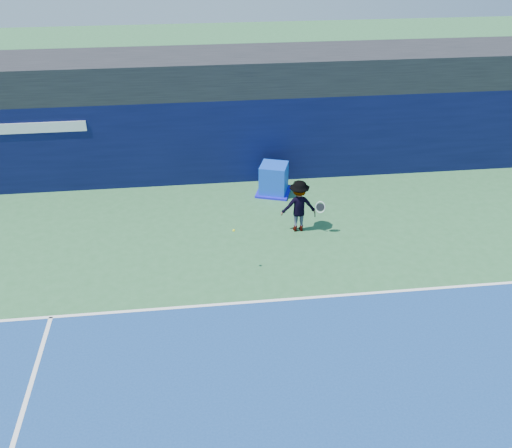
# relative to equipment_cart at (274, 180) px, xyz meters

# --- Properties ---
(ground) EXTENTS (80.00, 80.00, 0.00)m
(ground) POSITION_rel_equipment_cart_xyz_m (-1.37, -9.02, -0.48)
(ground) COLOR #2C6236
(ground) RESTS_ON ground
(baseline) EXTENTS (24.00, 0.10, 0.01)m
(baseline) POSITION_rel_equipment_cart_xyz_m (-1.37, -6.02, -0.47)
(baseline) COLOR white
(baseline) RESTS_ON ground
(stadium_band) EXTENTS (36.00, 3.00, 1.20)m
(stadium_band) POSITION_rel_equipment_cart_xyz_m (-1.37, 2.48, 3.12)
(stadium_band) COLOR black
(stadium_band) RESTS_ON back_wall_assembly
(back_wall_assembly) EXTENTS (36.00, 1.03, 3.00)m
(back_wall_assembly) POSITION_rel_equipment_cart_xyz_m (-1.37, 1.48, 1.02)
(back_wall_assembly) COLOR #090D34
(back_wall_assembly) RESTS_ON ground
(equipment_cart) EXTENTS (1.39, 1.39, 1.05)m
(equipment_cart) POSITION_rel_equipment_cart_xyz_m (0.00, 0.00, 0.00)
(equipment_cart) COLOR #0D39C1
(equipment_cart) RESTS_ON ground
(tennis_player) EXTENTS (1.27, 0.70, 1.64)m
(tennis_player) POSITION_rel_equipment_cart_xyz_m (0.38, -2.58, 0.34)
(tennis_player) COLOR silver
(tennis_player) RESTS_ON ground
(tennis_ball) EXTENTS (0.07, 0.07, 0.07)m
(tennis_ball) POSITION_rel_equipment_cart_xyz_m (-1.75, -4.54, 0.79)
(tennis_ball) COLOR yellow
(tennis_ball) RESTS_ON ground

